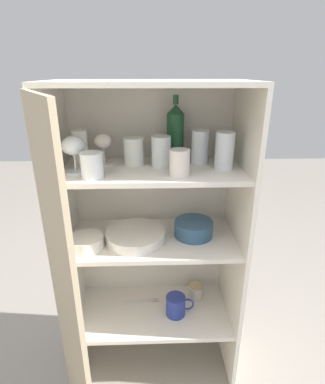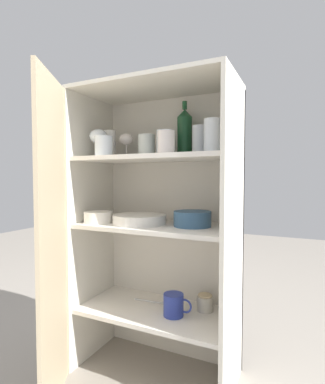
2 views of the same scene
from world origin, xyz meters
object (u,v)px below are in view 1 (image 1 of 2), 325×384
object	(u,v)px
serving_bowl_small	(86,242)
plate_stack_white	(135,236)
mixing_bowl_large	(193,228)
coffee_mug_primary	(176,305)
storage_jar	(196,291)
wine_bottle	(175,132)

from	to	relation	value
serving_bowl_small	plate_stack_white	bearing A→B (deg)	15.66
mixing_bowl_large	coffee_mug_primary	size ratio (longest dim) A/B	1.26
plate_stack_white	serving_bowl_small	bearing A→B (deg)	-164.34
plate_stack_white	storage_jar	xyz separation A→B (m)	(0.29, 0.11, -0.40)
wine_bottle	coffee_mug_primary	xyz separation A→B (m)	(0.01, -0.14, -0.80)
coffee_mug_primary	wine_bottle	bearing A→B (deg)	92.42
serving_bowl_small	coffee_mug_primary	xyz separation A→B (m)	(0.38, 0.05, -0.39)
wine_bottle	serving_bowl_small	bearing A→B (deg)	-152.37
plate_stack_white	mixing_bowl_large	xyz separation A→B (m)	(0.26, 0.04, 0.02)
mixing_bowl_large	serving_bowl_small	distance (m)	0.46
mixing_bowl_large	serving_bowl_small	size ratio (longest dim) A/B	1.20
mixing_bowl_large	storage_jar	bearing A→B (deg)	63.53
wine_bottle	serving_bowl_small	distance (m)	0.59
plate_stack_white	coffee_mug_primary	size ratio (longest dim) A/B	1.89
serving_bowl_small	storage_jar	world-z (taller)	serving_bowl_small
coffee_mug_primary	mixing_bowl_large	bearing A→B (deg)	27.62
plate_stack_white	coffee_mug_primary	world-z (taller)	plate_stack_white
storage_jar	wine_bottle	bearing A→B (deg)	166.45
wine_bottle	mixing_bowl_large	xyz separation A→B (m)	(0.08, -0.10, -0.40)
wine_bottle	coffee_mug_primary	distance (m)	0.82
wine_bottle	mixing_bowl_large	size ratio (longest dim) A/B	1.60
plate_stack_white	mixing_bowl_large	world-z (taller)	mixing_bowl_large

